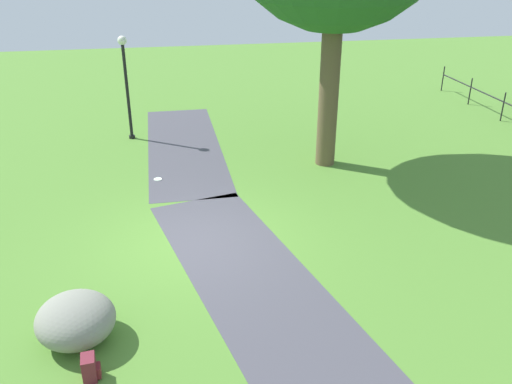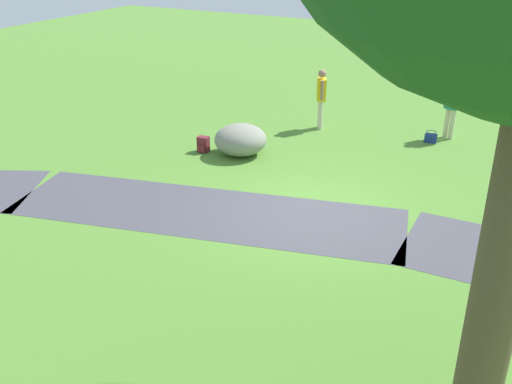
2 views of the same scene
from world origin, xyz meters
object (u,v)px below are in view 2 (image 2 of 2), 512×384
woman_with_handbag (452,103)px  backpack_by_boulder (203,145)px  lawn_boulder (241,140)px  man_near_boulder (321,95)px  frisbee_on_grass (497,233)px  handbag_on_grass (431,138)px

woman_with_handbag → backpack_by_boulder: 6.70m
lawn_boulder → woman_with_handbag: woman_with_handbag is taller
woman_with_handbag → man_near_boulder: bearing=14.0°
woman_with_handbag → frisbee_on_grass: (-1.93, 5.07, -0.98)m
lawn_boulder → woman_with_handbag: size_ratio=1.03×
man_near_boulder → handbag_on_grass: 3.19m
handbag_on_grass → lawn_boulder: bearing=37.6°
lawn_boulder → man_near_boulder: 3.08m
woman_with_handbag → frisbee_on_grass: woman_with_handbag is taller
man_near_boulder → handbag_on_grass: size_ratio=5.09×
lawn_boulder → frisbee_on_grass: bearing=167.8°
handbag_on_grass → backpack_by_boulder: size_ratio=0.83×
man_near_boulder → frisbee_on_grass: man_near_boulder is taller
lawn_boulder → frisbee_on_grass: (-6.32, 1.37, -0.38)m
lawn_boulder → woman_with_handbag: bearing=-139.8°
woman_with_handbag → backpack_by_boulder: size_ratio=4.25×
lawn_boulder → backpack_by_boulder: size_ratio=4.37×
man_near_boulder → backpack_by_boulder: (1.92, 3.14, -0.78)m
lawn_boulder → woman_with_handbag: 5.77m
lawn_boulder → man_near_boulder: (-0.99, -2.86, 0.59)m
handbag_on_grass → backpack_by_boulder: 6.04m
man_near_boulder → backpack_by_boulder: 3.77m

